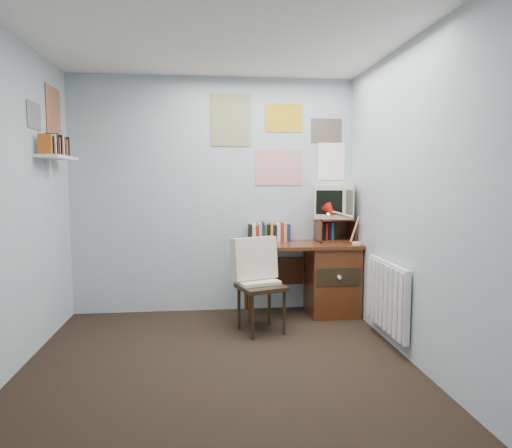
% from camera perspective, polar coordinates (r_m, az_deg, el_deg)
% --- Properties ---
extents(ground, '(3.50, 3.50, 0.00)m').
position_cam_1_polar(ground, '(3.47, -4.46, -18.71)').
color(ground, black).
rests_on(ground, ground).
extents(back_wall, '(3.00, 0.02, 2.50)m').
position_cam_1_polar(back_wall, '(4.91, -5.25, 3.54)').
color(back_wall, '#A9B8C2').
rests_on(back_wall, ground).
extents(right_wall, '(0.02, 3.50, 2.50)m').
position_cam_1_polar(right_wall, '(3.54, 20.43, 2.40)').
color(right_wall, '#A9B8C2').
rests_on(right_wall, ground).
extents(ceiling, '(3.00, 3.50, 0.02)m').
position_cam_1_polar(ceiling, '(3.34, -4.83, 24.36)').
color(ceiling, white).
rests_on(ceiling, back_wall).
extents(desk, '(1.20, 0.55, 0.76)m').
position_cam_1_polar(desk, '(4.91, 8.78, -6.44)').
color(desk, '#5B2B15').
rests_on(desk, ground).
extents(desk_chair, '(0.55, 0.54, 0.86)m').
position_cam_1_polar(desk_chair, '(4.27, 0.66, -7.90)').
color(desk_chair, black).
rests_on(desk_chair, ground).
extents(desk_lamp, '(0.28, 0.25, 0.37)m').
position_cam_1_polar(desk_lamp, '(4.74, 12.56, -0.32)').
color(desk_lamp, red).
rests_on(desk_lamp, desk).
extents(tv_riser, '(0.40, 0.30, 0.25)m').
position_cam_1_polar(tv_riser, '(4.97, 9.85, -0.71)').
color(tv_riser, '#5B2B15').
rests_on(tv_riser, desk).
extents(crt_tv, '(0.50, 0.47, 0.39)m').
position_cam_1_polar(crt_tv, '(4.97, 9.71, 2.98)').
color(crt_tv, beige).
rests_on(crt_tv, tv_riser).
extents(book_row, '(0.60, 0.14, 0.22)m').
position_cam_1_polar(book_row, '(4.91, 2.54, -0.89)').
color(book_row, '#5B2B15').
rests_on(book_row, desk).
extents(radiator, '(0.09, 0.80, 0.60)m').
position_cam_1_polar(radiator, '(4.14, 16.08, -8.66)').
color(radiator, white).
rests_on(radiator, right_wall).
extents(wall_shelf, '(0.20, 0.62, 0.24)m').
position_cam_1_polar(wall_shelf, '(4.46, -23.59, 7.64)').
color(wall_shelf, white).
rests_on(wall_shelf, left_wall).
extents(posters_back, '(1.20, 0.01, 0.90)m').
position_cam_1_polar(posters_back, '(4.98, 2.90, 10.49)').
color(posters_back, white).
rests_on(posters_back, back_wall).
extents(posters_left, '(0.01, 0.70, 0.60)m').
position_cam_1_polar(posters_left, '(4.52, -24.95, 12.39)').
color(posters_left, white).
rests_on(posters_left, left_wall).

